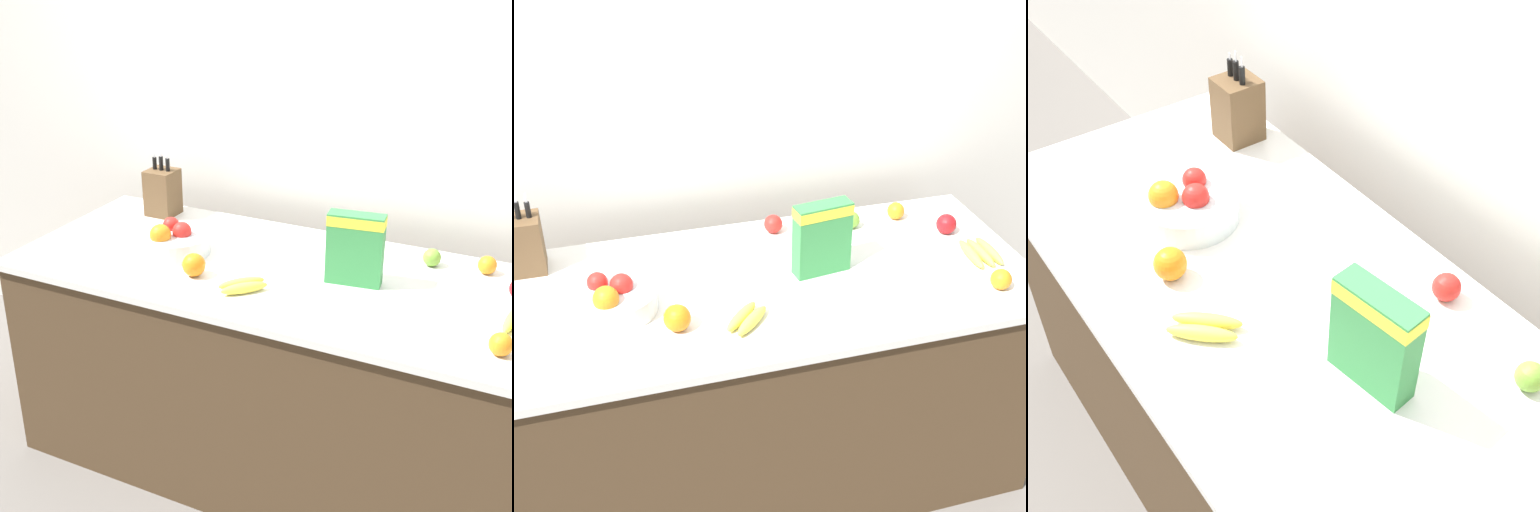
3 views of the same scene
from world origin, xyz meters
TOP-DOWN VIEW (x-y plane):
  - ground_plane at (0.00, 0.00)m, footprint 14.00×14.00m
  - wall_back at (0.00, 0.64)m, footprint 9.00×0.06m
  - counter at (0.00, 0.00)m, footprint 2.01×0.85m
  - knife_block at (-0.70, 0.30)m, footprint 0.12×0.13m
  - cereal_box at (0.28, 0.01)m, footprint 0.21×0.09m
  - fruit_bowl at (-0.44, -0.04)m, footprint 0.27×0.27m
  - banana_bunch_right at (-0.05, -0.22)m, footprint 0.17×0.18m
  - apple_rear at (0.19, 0.32)m, footprint 0.07×0.07m
  - apple_leftmost at (0.49, 0.27)m, footprint 0.07×0.07m
  - orange_back_center at (0.69, 0.29)m, footprint 0.07×0.07m
  - orange_front_center at (0.82, -0.26)m, footprint 0.07×0.07m
  - orange_front_right at (-0.26, -0.19)m, footprint 0.09×0.09m

SIDE VIEW (x-z plane):
  - ground_plane at x=0.00m, z-range 0.00..0.00m
  - counter at x=0.00m, z-range 0.00..0.87m
  - banana_bunch_right at x=-0.05m, z-range 0.87..0.91m
  - apple_leftmost at x=0.49m, z-range 0.87..0.94m
  - orange_back_center at x=0.69m, z-range 0.87..0.94m
  - orange_front_center at x=0.82m, z-range 0.87..0.94m
  - apple_rear at x=0.19m, z-range 0.87..0.94m
  - orange_front_right at x=-0.26m, z-range 0.87..0.95m
  - fruit_bowl at x=-0.44m, z-range 0.85..0.98m
  - knife_block at x=-0.70m, z-range 0.82..1.12m
  - cereal_box at x=0.28m, z-range 0.88..1.14m
  - wall_back at x=0.00m, z-range 0.00..2.60m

